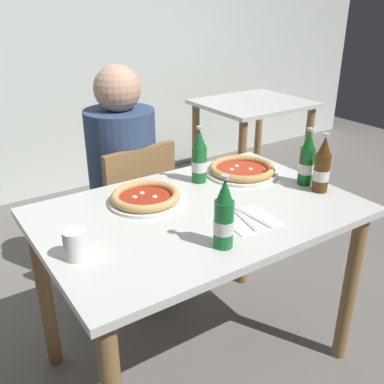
% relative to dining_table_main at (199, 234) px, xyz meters
% --- Properties ---
extents(ground_plane, '(8.00, 8.00, 0.00)m').
position_rel_dining_table_main_xyz_m(ground_plane, '(0.00, 0.00, -0.64)').
color(ground_plane, slate).
extents(back_wall_tiled, '(7.00, 0.10, 2.60)m').
position_rel_dining_table_main_xyz_m(back_wall_tiled, '(0.00, 2.20, 0.66)').
color(back_wall_tiled, silver).
rests_on(back_wall_tiled, ground_plane).
extents(dining_table_main, '(1.20, 0.80, 0.75)m').
position_rel_dining_table_main_xyz_m(dining_table_main, '(0.00, 0.00, 0.00)').
color(dining_table_main, silver).
rests_on(dining_table_main, ground_plane).
extents(chair_behind_table, '(0.44, 0.44, 0.85)m').
position_rel_dining_table_main_xyz_m(chair_behind_table, '(-0.00, 0.61, -0.15)').
color(chair_behind_table, olive).
rests_on(chair_behind_table, ground_plane).
extents(diner_seated, '(0.34, 0.34, 1.21)m').
position_rel_dining_table_main_xyz_m(diner_seated, '(-0.01, 0.66, -0.05)').
color(diner_seated, '#2D3342').
rests_on(diner_seated, ground_plane).
extents(dining_table_background, '(0.80, 0.70, 0.75)m').
position_rel_dining_table_main_xyz_m(dining_table_background, '(1.41, 1.29, -0.04)').
color(dining_table_background, silver).
rests_on(dining_table_background, ground_plane).
extents(pizza_margherita_near, '(0.33, 0.33, 0.04)m').
position_rel_dining_table_main_xyz_m(pizza_margherita_near, '(0.36, 0.18, 0.13)').
color(pizza_margherita_near, white).
rests_on(pizza_margherita_near, dining_table_main).
extents(pizza_marinara_far, '(0.29, 0.29, 0.04)m').
position_rel_dining_table_main_xyz_m(pizza_marinara_far, '(-0.14, 0.16, 0.14)').
color(pizza_marinara_far, white).
rests_on(pizza_marinara_far, dining_table_main).
extents(beer_bottle_left, '(0.07, 0.07, 0.25)m').
position_rel_dining_table_main_xyz_m(beer_bottle_left, '(0.51, -0.05, 0.22)').
color(beer_bottle_left, '#14591E').
rests_on(beer_bottle_left, dining_table_main).
extents(beer_bottle_center, '(0.07, 0.07, 0.25)m').
position_rel_dining_table_main_xyz_m(beer_bottle_center, '(-0.09, -0.27, 0.22)').
color(beer_bottle_center, '#196B2D').
rests_on(beer_bottle_center, dining_table_main).
extents(beer_bottle_right, '(0.07, 0.07, 0.25)m').
position_rel_dining_table_main_xyz_m(beer_bottle_right, '(0.51, -0.14, 0.22)').
color(beer_bottle_right, '#512D0F').
rests_on(beer_bottle_right, dining_table_main).
extents(beer_bottle_extra, '(0.07, 0.07, 0.25)m').
position_rel_dining_table_main_xyz_m(beer_bottle_extra, '(0.15, 0.22, 0.22)').
color(beer_bottle_extra, '#196B2D').
rests_on(beer_bottle_extra, dining_table_main).
extents(napkin_with_cutlery, '(0.20, 0.20, 0.01)m').
position_rel_dining_table_main_xyz_m(napkin_with_cutlery, '(0.09, -0.18, 0.12)').
color(napkin_with_cutlery, white).
rests_on(napkin_with_cutlery, dining_table_main).
extents(paper_cup, '(0.07, 0.07, 0.09)m').
position_rel_dining_table_main_xyz_m(paper_cup, '(-0.51, -0.07, 0.16)').
color(paper_cup, white).
rests_on(paper_cup, dining_table_main).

